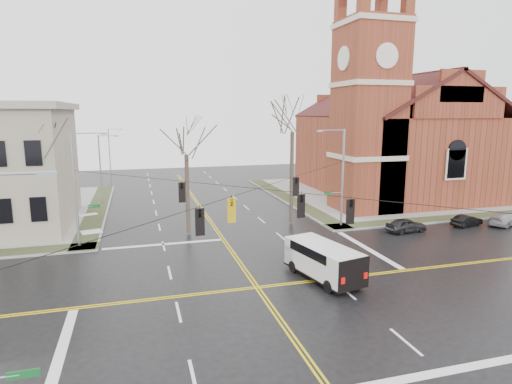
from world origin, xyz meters
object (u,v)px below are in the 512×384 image
object	(u,v)px
tree_nw_near	(186,150)
tree_ne	(292,126)
signal_pole_nw	(77,186)
streetlight_north_b	(110,152)
streetlight_north_a	(102,167)
parked_car_c	(505,219)
cargo_van	(321,258)
tree_nw_far	(41,148)
parked_car_a	(406,225)
parked_car_b	(467,221)
church	(390,130)
signal_pole_ne	(341,175)

from	to	relation	value
tree_nw_near	tree_ne	world-z (taller)	tree_ne
signal_pole_nw	streetlight_north_b	world-z (taller)	signal_pole_nw
streetlight_north_a	parked_car_c	xyz separation A→B (m)	(37.57, -20.18, -3.86)
signal_pole_nw	cargo_van	bearing A→B (deg)	-35.11
streetlight_north_b	tree_nw_far	size ratio (longest dim) A/B	0.74
parked_car_a	parked_car_c	distance (m)	10.60
parked_car_b	tree_ne	distance (m)	18.85
signal_pole_nw	parked_car_a	xyz separation A→B (m)	(27.65, -3.20, -4.31)
streetlight_north_a	tree_ne	size ratio (longest dim) A/B	0.61
signal_pole_nw	tree_nw_near	distance (m)	9.19
parked_car_b	streetlight_north_a	bearing A→B (deg)	47.61
streetlight_north_b	cargo_van	bearing A→B (deg)	-72.40
parked_car_a	church	bearing A→B (deg)	-31.39
church	tree_nw_near	size ratio (longest dim) A/B	2.66
cargo_van	tree_nw_near	distance (m)	15.68
church	parked_car_a	distance (m)	20.09
signal_pole_ne	tree_ne	size ratio (longest dim) A/B	0.69
signal_pole_nw	cargo_van	world-z (taller)	signal_pole_nw
parked_car_b	signal_pole_ne	bearing A→B (deg)	63.38
streetlight_north_a	tree_ne	world-z (taller)	tree_ne
church	cargo_van	size ratio (longest dim) A/B	4.39
parked_car_a	streetlight_north_b	bearing A→B (deg)	29.92
signal_pole_nw	parked_car_a	size ratio (longest dim) A/B	2.40
signal_pole_ne	signal_pole_nw	bearing A→B (deg)	180.00
signal_pole_nw	tree_nw_near	world-z (taller)	tree_nw_near
streetlight_north_b	parked_car_b	distance (m)	52.10
signal_pole_nw	streetlight_north_a	size ratio (longest dim) A/B	1.12
streetlight_north_b	parked_car_b	bearing A→B (deg)	-49.47
streetlight_north_a	parked_car_a	distance (m)	33.63
parked_car_a	tree_nw_far	bearing A→B (deg)	75.69
streetlight_north_b	cargo_van	xyz separation A→B (m)	(15.09, -47.58, -3.14)
parked_car_a	tree_ne	size ratio (longest dim) A/B	0.29
church	parked_car_b	xyz separation A→B (m)	(-1.66, -16.27, -7.90)
parked_car_c	tree_nw_near	world-z (taller)	tree_nw_near
parked_car_a	tree_nw_near	xyz separation A→B (m)	(-18.95, 4.70, 6.85)
tree_nw_near	signal_pole_ne	bearing A→B (deg)	-6.13
tree_nw_near	tree_ne	xyz separation A→B (m)	(10.01, 0.96, 1.93)
parked_car_b	tree_ne	bearing A→B (deg)	58.49
tree_nw_far	streetlight_north_a	bearing A→B (deg)	76.61
parked_car_c	parked_car_a	bearing A→B (deg)	68.03
cargo_van	parked_car_a	xyz separation A→B (m)	(11.89, 7.88, -0.69)
church	signal_pole_nw	xyz separation A→B (m)	(-36.09, -13.28, -3.48)
signal_pole_ne	tree_nw_far	distance (m)	25.64
signal_pole_nw	streetlight_north_b	distance (m)	36.51
streetlight_north_b	parked_car_b	world-z (taller)	streetlight_north_b
signal_pole_nw	cargo_van	distance (m)	19.60
parked_car_c	signal_pole_ne	bearing A→B (deg)	57.36
streetlight_north_a	church	bearing A→B (deg)	-5.19
parked_car_c	parked_car_b	bearing A→B (deg)	60.36
tree_nw_far	signal_pole_ne	bearing A→B (deg)	-4.89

